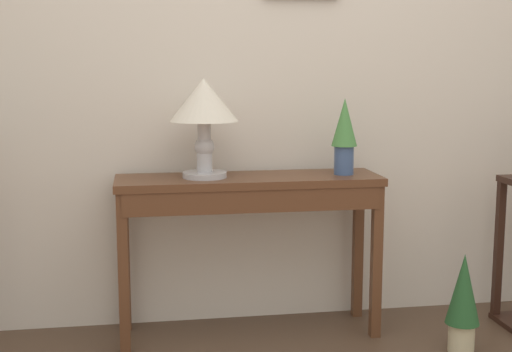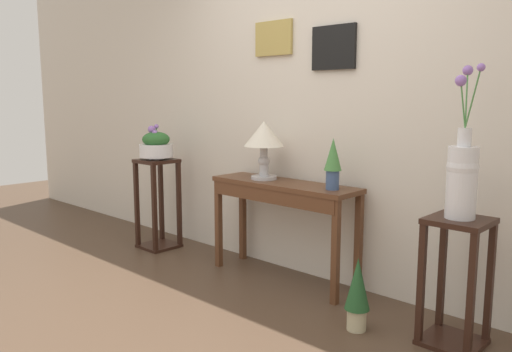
{
  "view_description": "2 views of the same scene",
  "coord_description": "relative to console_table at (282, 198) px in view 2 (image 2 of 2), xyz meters",
  "views": [
    {
      "loc": [
        -0.61,
        -1.77,
        1.24
      ],
      "look_at": [
        -0.1,
        1.32,
        0.74
      ],
      "focal_mm": 49.31,
      "sensor_mm": 36.0,
      "label": 1
    },
    {
      "loc": [
        2.27,
        -1.53,
        1.36
      ],
      "look_at": [
        -0.38,
        1.28,
        0.77
      ],
      "focal_mm": 35.92,
      "sensor_mm": 36.0,
      "label": 2
    }
  ],
  "objects": [
    {
      "name": "potted_plant_on_console",
      "position": [
        0.44,
        0.01,
        0.31
      ],
      "size": [
        0.12,
        0.12,
        0.35
      ],
      "color": "#3D5684",
      "rests_on": "console_table"
    },
    {
      "name": "planter_bowl_wide_left",
      "position": [
        -1.36,
        -0.13,
        0.31
      ],
      "size": [
        0.3,
        0.3,
        0.31
      ],
      "color": "silver",
      "rests_on": "pedestal_stand_left"
    },
    {
      "name": "console_table",
      "position": [
        0.0,
        0.0,
        0.0
      ],
      "size": [
        1.19,
        0.34,
        0.74
      ],
      "color": "#56331E",
      "rests_on": "ground"
    },
    {
      "name": "pedestal_stand_right",
      "position": [
        1.36,
        -0.13,
        -0.27
      ],
      "size": [
        0.31,
        0.31,
        0.72
      ],
      "color": "black",
      "rests_on": "ground"
    },
    {
      "name": "pedestal_stand_left",
      "position": [
        -1.36,
        -0.13,
        -0.22
      ],
      "size": [
        0.31,
        0.31,
        0.82
      ],
      "color": "black",
      "rests_on": "ground"
    },
    {
      "name": "flower_vase_tall_right",
      "position": [
        1.36,
        -0.13,
        0.34
      ],
      "size": [
        0.17,
        0.22,
        0.81
      ],
      "color": "silver",
      "rests_on": "pedestal_stand_right"
    },
    {
      "name": "ground_plane",
      "position": [
        0.13,
        -1.3,
        -0.63
      ],
      "size": [
        12.0,
        12.0,
        0.01
      ],
      "primitive_type": "cube",
      "color": "#4C3828"
    },
    {
      "name": "potted_plant_floor",
      "position": [
        0.88,
        -0.35,
        -0.38
      ],
      "size": [
        0.15,
        0.15,
        0.44
      ],
      "color": "beige",
      "rests_on": "ground"
    },
    {
      "name": "back_wall_with_art",
      "position": [
        0.13,
        0.28,
        0.78
      ],
      "size": [
        9.0,
        0.13,
        2.8
      ],
      "color": "beige",
      "rests_on": "ground"
    },
    {
      "name": "table_lamp",
      "position": [
        -0.2,
        0.02,
        0.43
      ],
      "size": [
        0.3,
        0.3,
        0.44
      ],
      "color": "#B7B7BC",
      "rests_on": "console_table"
    }
  ]
}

